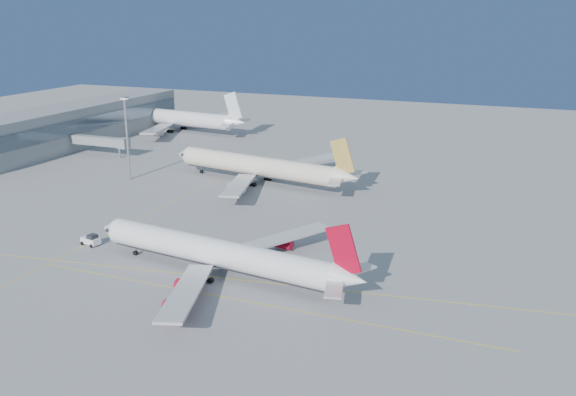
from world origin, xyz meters
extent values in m
plane|color=slate|center=(0.00, 0.00, 0.00)|extent=(500.00, 500.00, 0.00)
cube|color=gray|center=(-115.00, 85.00, 7.50)|extent=(18.00, 110.00, 15.00)
cube|color=#3F4C59|center=(-105.80, 85.00, 9.00)|extent=(0.40, 107.80, 5.00)
cube|color=gray|center=(-95.00, 72.00, 5.20)|extent=(22.00, 3.00, 3.00)
cylinder|color=gray|center=(-86.00, 72.00, 2.60)|extent=(0.70, 0.70, 5.20)
cube|color=gray|center=(-84.00, 72.00, 5.20)|extent=(3.20, 3.60, 3.40)
cube|color=gold|center=(5.00, -14.00, 0.01)|extent=(90.00, 0.18, 0.02)
cube|color=gold|center=(0.00, -6.00, 0.01)|extent=(118.86, 16.88, 0.02)
cube|color=gold|center=(-40.00, 30.00, 0.01)|extent=(0.18, 140.00, 0.02)
cylinder|color=white|center=(-6.16, -5.55, 4.67)|extent=(50.51, 11.66, 5.21)
cone|color=white|center=(-33.03, -2.05, 4.67)|extent=(4.68, 5.68, 5.21)
cone|color=white|center=(21.88, -9.20, 5.21)|extent=(6.87, 5.72, 4.95)
cube|color=black|center=(-31.34, -2.27, 5.21)|extent=(2.06, 5.09, 0.63)
cube|color=#B7B7BC|center=(-3.53, -20.59, 3.24)|extent=(12.67, 26.14, 0.49)
cube|color=#B7B7BC|center=(0.24, 8.31, 3.24)|extent=(18.20, 24.27, 0.49)
cube|color=#A7071F|center=(20.54, -9.03, 10.23)|extent=(6.90, 1.29, 9.50)
cylinder|color=gray|center=(-26.59, -2.89, 1.53)|extent=(0.22, 0.22, 2.06)
cylinder|color=black|center=(-26.59, -2.89, 0.49)|extent=(1.06, 0.75, 0.99)
cylinder|color=gray|center=(-5.74, -9.31, 1.53)|extent=(0.29, 0.29, 2.06)
cylinder|color=black|center=(-5.74, -9.31, 0.49)|extent=(1.08, 0.93, 0.99)
cylinder|color=gray|center=(-4.79, -2.02, 1.53)|extent=(0.29, 0.29, 2.06)
cylinder|color=black|center=(-4.79, -2.02, 0.49)|extent=(1.08, 0.93, 0.99)
cylinder|color=#A7071F|center=(-6.52, -15.48, 1.55)|extent=(4.56, 2.78, 2.24)
cylinder|color=#A7071F|center=(-3.76, -23.71, 1.55)|extent=(4.56, 2.78, 2.24)
cylinder|color=#A7071F|center=(-3.97, 4.14, 1.55)|extent=(4.56, 2.78, 2.24)
cylinder|color=#A7071F|center=(0.82, 11.39, 1.55)|extent=(4.56, 2.78, 2.24)
cylinder|color=beige|center=(-27.71, 59.77, 5.15)|extent=(52.22, 14.44, 5.70)
cone|color=beige|center=(-55.51, 64.56, 5.15)|extent=(5.40, 6.38, 5.70)
cone|color=beige|center=(1.36, 54.77, 5.75)|extent=(7.82, 6.52, 5.42)
cube|color=black|center=(-53.63, 64.23, 5.75)|extent=(2.50, 5.61, 0.70)
cube|color=#B7B7BC|center=(-25.62, 43.47, 3.58)|extent=(12.78, 28.33, 0.55)
cube|color=#B7B7BC|center=(-20.29, 74.44, 3.58)|extent=(20.55, 25.73, 0.55)
cube|color=#AB9340|center=(-0.11, 55.02, 11.33)|extent=(7.66, 1.75, 10.58)
cylinder|color=gray|center=(-48.73, 63.39, 1.70)|extent=(0.24, 0.24, 2.30)
cylinder|color=black|center=(-48.73, 63.39, 0.55)|extent=(1.20, 0.88, 1.10)
cylinder|color=gray|center=(-27.41, 55.61, 1.70)|extent=(0.32, 0.32, 2.30)
cylinder|color=black|center=(-27.41, 55.61, 0.55)|extent=(1.24, 1.07, 1.10)
cylinder|color=gray|center=(-26.04, 63.60, 1.70)|extent=(0.32, 0.32, 2.30)
cylinder|color=black|center=(-26.04, 63.60, 0.55)|extent=(1.24, 1.07, 1.10)
cylinder|color=#B7B7BC|center=(-27.97, 46.72, 1.71)|extent=(5.16, 3.28, 2.50)
cylinder|color=#B7B7BC|center=(-23.59, 72.17, 1.71)|extent=(5.16, 3.28, 2.50)
cylinder|color=white|center=(-95.85, 123.38, 5.66)|extent=(55.84, 13.07, 6.22)
cone|color=white|center=(-125.80, 127.14, 5.66)|extent=(5.73, 6.79, 6.22)
cone|color=white|center=(-64.45, 119.45, 6.33)|extent=(8.44, 6.83, 5.91)
cube|color=black|center=(-123.71, 126.88, 6.33)|extent=(2.50, 6.08, 0.78)
cube|color=#B7B7BC|center=(-92.89, 106.03, 3.95)|extent=(15.10, 30.21, 0.61)
cube|color=#B7B7BC|center=(-88.70, 139.47, 3.95)|extent=(21.17, 28.22, 0.61)
cube|color=silver|center=(-66.11, 119.66, 12.49)|extent=(8.53, 1.56, 11.74)
cylinder|color=gray|center=(-118.42, 126.21, 1.89)|extent=(0.27, 0.27, 2.55)
cylinder|color=black|center=(-118.42, 126.21, 0.61)|extent=(1.31, 0.92, 1.22)
cylinder|color=gray|center=(-95.30, 118.84, 1.89)|extent=(0.36, 0.36, 2.55)
cylinder|color=black|center=(-95.30, 118.84, 0.61)|extent=(1.34, 1.14, 1.22)
cylinder|color=gray|center=(-94.19, 127.65, 1.89)|extent=(0.36, 0.36, 2.55)
cylinder|color=black|center=(-94.19, 127.65, 0.61)|extent=(1.34, 1.14, 1.22)
cylinder|color=#B7B7BC|center=(-95.62, 109.39, 1.87)|extent=(5.63, 3.42, 2.78)
cylinder|color=#B7B7BC|center=(-92.18, 136.88, 1.87)|extent=(5.63, 3.42, 2.78)
cube|color=white|center=(-39.15, -1.48, 0.98)|extent=(4.71, 3.04, 1.31)
cube|color=black|center=(-38.51, -1.61, 1.96)|extent=(2.09, 2.17, 0.98)
cylinder|color=black|center=(-40.88, -2.28, 0.38)|extent=(0.82, 0.53, 0.76)
cylinder|color=black|center=(-40.40, -0.04, 0.38)|extent=(0.82, 0.53, 0.76)
cylinder|color=black|center=(-37.90, -2.91, 0.38)|extent=(0.82, 0.53, 0.76)
cylinder|color=black|center=(-37.42, -0.68, 0.38)|extent=(0.82, 0.53, 0.76)
cylinder|color=gray|center=(-65.06, 48.74, 12.22)|extent=(0.68, 0.68, 24.44)
cube|color=gray|center=(-65.06, 48.74, 24.64)|extent=(2.15, 2.15, 0.49)
cube|color=white|center=(-65.06, 48.74, 24.24)|extent=(1.56, 1.56, 0.24)
camera|label=1|loc=(50.47, -106.33, 49.17)|focal=40.00mm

